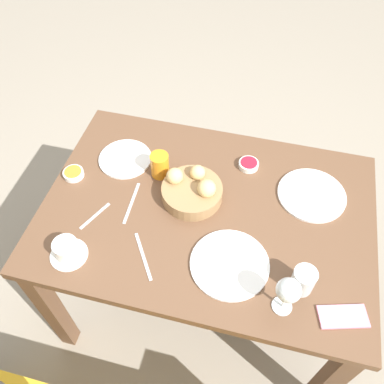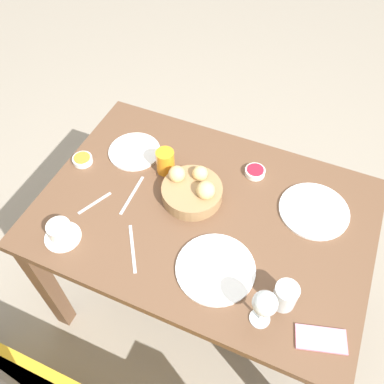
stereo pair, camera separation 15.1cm
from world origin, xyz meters
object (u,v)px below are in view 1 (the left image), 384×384
bread_basket (192,190)px  water_tumbler (303,280)px  wine_glass (288,291)px  fork_silver (132,203)px  jam_bowl_honey (73,173)px  jam_bowl_berry (249,164)px  spoon_coffee (95,216)px  plate_near_right (125,159)px  cell_phone (343,317)px  knife_silver (143,256)px  plate_near_left (312,195)px  juice_glass (160,165)px  plate_far_center (230,264)px  coffee_cup (67,250)px

bread_basket → water_tumbler: bearing=147.4°
wine_glass → fork_silver: size_ratio=0.81×
bread_basket → wine_glass: size_ratio=1.46×
water_tumbler → jam_bowl_honey: water_tumbler is taller
jam_bowl_berry → spoon_coffee: bearing=36.8°
plate_near_right → water_tumbler: 0.83m
wine_glass → jam_bowl_honey: bearing=-21.6°
bread_basket → plate_near_right: bread_basket is taller
cell_phone → jam_bowl_honey: bearing=-17.4°
water_tumbler → knife_silver: water_tumbler is taller
water_tumbler → jam_bowl_honey: 0.94m
plate_near_left → water_tumbler: bearing=88.5°
wine_glass → jam_bowl_berry: wine_glass is taller
plate_near_right → cell_phone: (-0.87, 0.46, -0.00)m
jam_bowl_honey → fork_silver: jam_bowl_honey is taller
juice_glass → fork_silver: bearing=69.1°
bread_basket → jam_bowl_berry: bearing=-132.2°
fork_silver → spoon_coffee: 0.14m
juice_glass → water_tumbler: 0.67m
plate_near_left → water_tumbler: size_ratio=2.72×
plate_far_center → water_tumbler: size_ratio=2.82×
bread_basket → jam_bowl_berry: 0.27m
coffee_cup → water_tumbler: bearing=-174.4°
water_tumbler → cell_phone: bearing=153.2°
knife_silver → cell_phone: cell_phone is taller
wine_glass → spoon_coffee: size_ratio=1.15×
jam_bowl_berry → spoon_coffee: jam_bowl_berry is taller
plate_near_left → jam_bowl_berry: jam_bowl_berry is taller
jam_bowl_berry → jam_bowl_honey: same height
juice_glass → knife_silver: 0.38m
bread_basket → wine_glass: wine_glass is taller
wine_glass → knife_silver: bearing=-7.5°
juice_glass → jam_bowl_honey: bearing=15.9°
fork_silver → knife_silver: bearing=119.2°
spoon_coffee → coffee_cup: bearing=82.7°
coffee_cup → spoon_coffee: 0.18m
jam_bowl_berry → cell_phone: (-0.38, 0.54, -0.01)m
knife_silver → spoon_coffee: (0.22, -0.11, 0.00)m
juice_glass → knife_silver: juice_glass is taller
plate_near_left → wine_glass: (0.06, 0.47, 0.11)m
plate_near_left → bread_basket: bearing=14.4°
wine_glass → coffee_cup: bearing=-0.4°
juice_glass → spoon_coffee: juice_glass is taller
plate_near_left → fork_silver: plate_near_left is taller
jam_bowl_honey → knife_silver: bearing=143.9°
jam_bowl_honey → plate_near_right: bearing=-141.9°
fork_silver → wine_glass: bearing=155.7°
knife_silver → cell_phone: (-0.66, 0.05, 0.00)m
wine_glass → knife_silver: 0.49m
plate_far_center → knife_silver: plate_far_center is taller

